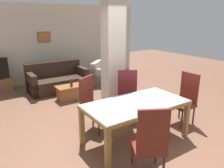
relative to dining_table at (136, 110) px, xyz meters
The scene contains 14 objects.
ground_plane 0.62m from the dining_table, ahead, with size 18.00×18.00×0.00m, color brown.
back_wall 4.92m from the dining_table, 90.01° to the left, with size 7.20×0.09×2.70m.
divider_pillar 1.69m from the dining_table, 72.31° to the left, with size 0.48×0.35×2.70m.
dining_table is the anchor object (origin of this frame).
dining_chair_far_left 0.97m from the dining_table, 118.82° to the left, with size 0.62×0.62×1.11m.
dining_chair_near_left 1.00m from the dining_table, 117.92° to the right, with size 0.62×0.62×1.11m.
dining_chair_far_right 0.98m from the dining_table, 61.30° to the left, with size 0.62×0.62×1.11m.
dining_chair_head_right 1.37m from the dining_table, ahead, with size 0.46×0.46×1.11m.
sofa 3.74m from the dining_table, 92.59° to the left, with size 1.80×0.90×0.88m.
armchair 3.80m from the dining_table, 67.15° to the left, with size 1.24×1.24×0.78m.
coffee_table 2.78m from the dining_table, 93.19° to the left, with size 0.77×0.47×0.39m.
bottle 2.67m from the dining_table, 92.86° to the left, with size 0.08×0.08×0.25m.
floor_lamp 5.11m from the dining_table, 62.74° to the left, with size 0.36×0.36×1.62m.
standing_person 2.83m from the dining_table, 68.22° to the left, with size 0.26×0.40×1.66m.
Camera 1 is at (-2.39, -2.84, 2.24)m, focal length 35.00 mm.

